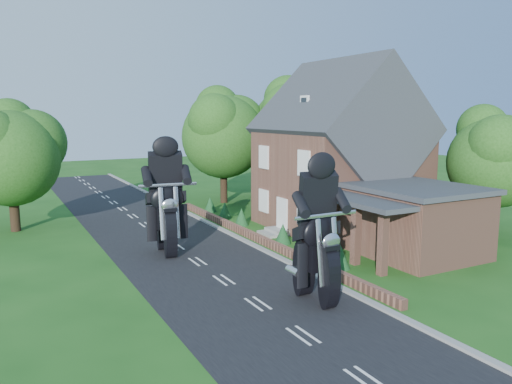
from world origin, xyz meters
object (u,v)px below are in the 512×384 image
garden_wall (258,238)px  house (339,156)px  annex (413,219)px  motorcycle_lead (316,281)px  motorcycle_follow (167,237)px

garden_wall → house: bearing=9.2°
annex → house: bearing=84.8°
garden_wall → annex: annex is taller
garden_wall → motorcycle_lead: 9.16m
annex → motorcycle_lead: 8.50m
annex → garden_wall: bearing=133.8°
house → motorcycle_lead: size_ratio=5.72×
garden_wall → motorcycle_lead: size_ratio=12.29×
garden_wall → motorcycle_follow: bearing=-179.4°
house → annex: 7.30m
house → motorcycle_lead: 13.47m
garden_wall → house: house is taller
motorcycle_follow → motorcycle_lead: bearing=114.0°
house → motorcycle_follow: bearing=-174.7°
motorcycle_follow → house: bearing=-168.4°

